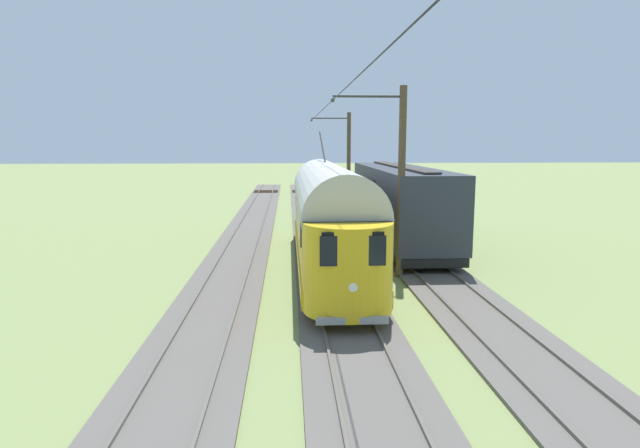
# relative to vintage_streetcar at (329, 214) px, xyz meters

# --- Properties ---
(ground_plane) EXTENTS (220.00, 220.00, 0.00)m
(ground_plane) POSITION_rel_vintage_streetcar_xyz_m (0.00, -3.09, -2.26)
(ground_plane) COLOR olive
(track_streetcar_siding) EXTENTS (2.80, 80.00, 0.18)m
(track_streetcar_siding) POSITION_rel_vintage_streetcar_xyz_m (-4.01, -3.40, -2.20)
(track_streetcar_siding) COLOR #56514C
(track_streetcar_siding) RESTS_ON ground
(track_adjacent_siding) EXTENTS (2.80, 80.00, 0.18)m
(track_adjacent_siding) POSITION_rel_vintage_streetcar_xyz_m (0.00, -3.40, -2.20)
(track_adjacent_siding) COLOR #56514C
(track_adjacent_siding) RESTS_ON ground
(track_third_siding) EXTENTS (2.80, 80.00, 0.18)m
(track_third_siding) POSITION_rel_vintage_streetcar_xyz_m (4.01, -3.40, -2.20)
(track_third_siding) COLOR #56514C
(track_third_siding) RESTS_ON ground
(vintage_streetcar) EXTENTS (2.65, 16.77, 5.59)m
(vintage_streetcar) POSITION_rel_vintage_streetcar_xyz_m (0.00, 0.00, 0.00)
(vintage_streetcar) COLOR gold
(vintage_streetcar) RESTS_ON ground
(boxcar_adjacent) EXTENTS (2.96, 13.77, 3.85)m
(boxcar_adjacent) POSITION_rel_vintage_streetcar_xyz_m (-4.01, -4.96, -0.09)
(boxcar_adjacent) COLOR #2D333D
(boxcar_adjacent) RESTS_ON ground
(catenary_pole_foreground) EXTENTS (2.85, 0.28, 7.27)m
(catenary_pole_foreground) POSITION_rel_vintage_streetcar_xyz_m (-2.56, -15.90, 1.54)
(catenary_pole_foreground) COLOR #4C3D28
(catenary_pole_foreground) RESTS_ON ground
(catenary_pole_mid_near) EXTENTS (2.85, 0.28, 7.27)m
(catenary_pole_mid_near) POSITION_rel_vintage_streetcar_xyz_m (-2.56, 1.77, 1.54)
(catenary_pole_mid_near) COLOR #4C3D28
(catenary_pole_mid_near) RESTS_ON ground
(overhead_wire_run) EXTENTS (2.65, 39.36, 0.18)m
(overhead_wire_run) POSITION_rel_vintage_streetcar_xyz_m (-0.05, 1.05, 4.47)
(overhead_wire_run) COLOR black
(overhead_wire_run) RESTS_ON ground
(switch_stand) EXTENTS (0.50, 0.30, 1.24)m
(switch_stand) POSITION_rel_vintage_streetcar_xyz_m (-5.31, -11.30, -1.56)
(switch_stand) COLOR black
(switch_stand) RESTS_ON ground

